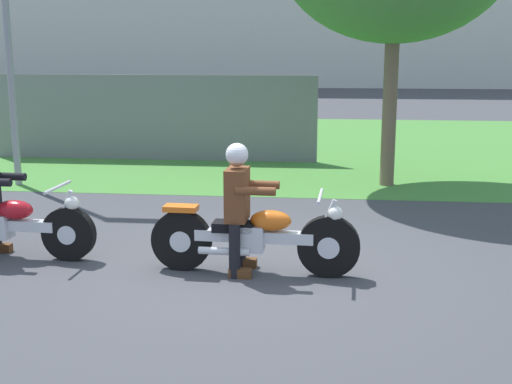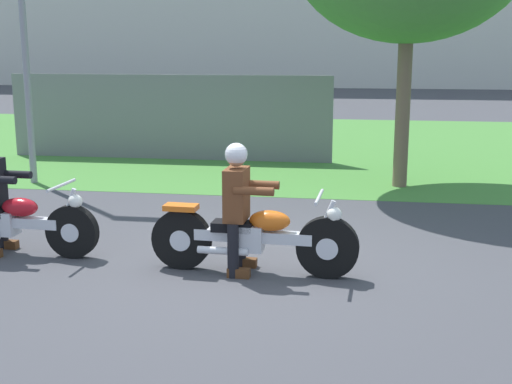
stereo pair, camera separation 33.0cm
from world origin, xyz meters
name	(u,v)px [view 1 (the left image)]	position (x,y,z in m)	size (l,w,h in m)	color
ground	(247,264)	(0.00, 0.00, 0.00)	(120.00, 120.00, 0.00)	#424247
grass_verge	(293,144)	(0.00, 9.42, 0.00)	(60.00, 12.00, 0.01)	#478438
motorcycle_lead	(255,237)	(0.12, -0.29, 0.40)	(2.26, 0.66, 0.89)	black
rider_lead	(239,198)	(-0.05, -0.29, 0.82)	(0.56, 0.48, 1.41)	black
motorcycle_follow	(2,225)	(-2.84, -0.04, 0.38)	(2.26, 0.66, 0.87)	black
fence_segment	(152,118)	(-2.86, 6.85, 0.90)	(7.00, 0.06, 1.80)	slate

